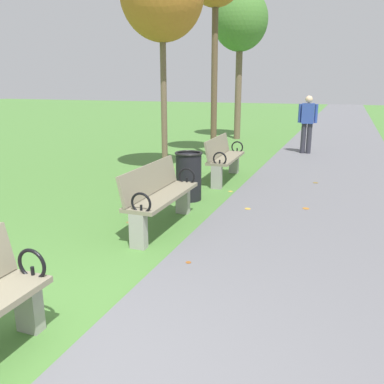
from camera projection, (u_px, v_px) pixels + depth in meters
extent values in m
cube|color=slate|center=(340.00, 128.00, 18.28)|extent=(3.09, 44.00, 0.02)
cube|color=#99968E|center=(29.00, 305.00, 3.26)|extent=(0.20, 0.12, 0.45)
torus|color=black|center=(32.00, 264.00, 3.17)|extent=(0.27, 0.03, 0.27)
cylinder|color=black|center=(33.00, 274.00, 3.19)|extent=(0.03, 0.03, 0.12)
cube|color=gray|center=(163.00, 196.00, 5.52)|extent=(0.46, 1.60, 0.05)
cube|color=gray|center=(150.00, 179.00, 5.52)|extent=(0.14, 1.60, 0.40)
cube|color=#99968E|center=(138.00, 231.00, 4.91)|extent=(0.20, 0.12, 0.45)
cube|color=#99968E|center=(183.00, 199.00, 6.25)|extent=(0.20, 0.12, 0.45)
torus|color=black|center=(141.00, 203.00, 4.78)|extent=(0.27, 0.03, 0.27)
cylinder|color=black|center=(141.00, 210.00, 4.80)|extent=(0.03, 0.03, 0.12)
torus|color=black|center=(187.00, 176.00, 6.15)|extent=(0.27, 0.03, 0.27)
cylinder|color=black|center=(187.00, 181.00, 6.18)|extent=(0.03, 0.03, 0.12)
cube|color=gray|center=(226.00, 158.00, 8.32)|extent=(0.50, 1.62, 0.05)
cube|color=gray|center=(218.00, 147.00, 8.32)|extent=(0.18, 1.60, 0.40)
cube|color=#99968E|center=(217.00, 177.00, 7.71)|extent=(0.20, 0.13, 0.45)
cube|color=#99968E|center=(234.00, 163.00, 9.07)|extent=(0.20, 0.13, 0.45)
torus|color=black|center=(220.00, 159.00, 7.58)|extent=(0.27, 0.04, 0.27)
cylinder|color=black|center=(220.00, 163.00, 7.60)|extent=(0.03, 0.03, 0.12)
torus|color=black|center=(237.00, 147.00, 8.97)|extent=(0.27, 0.04, 0.27)
cylinder|color=black|center=(237.00, 151.00, 8.99)|extent=(0.03, 0.03, 0.12)
cylinder|color=brown|center=(164.00, 103.00, 8.55)|extent=(0.13, 0.13, 3.12)
cylinder|color=brown|center=(214.00, 80.00, 10.50)|extent=(0.16, 0.16, 4.09)
cylinder|color=brown|center=(238.00, 91.00, 14.29)|extent=(0.23, 0.23, 3.40)
ellipsoid|color=#477A33|center=(240.00, 20.00, 13.67)|extent=(1.88, 1.88, 2.07)
cylinder|color=#2D2D38|center=(309.00, 139.00, 11.45)|extent=(0.14, 0.14, 0.85)
cylinder|color=#2D2D38|center=(303.00, 138.00, 11.50)|extent=(0.14, 0.14, 0.85)
cube|color=#2D4799|center=(308.00, 113.00, 11.29)|extent=(0.35, 0.24, 0.56)
sphere|color=beige|center=(309.00, 99.00, 11.19)|extent=(0.20, 0.20, 0.20)
cylinder|color=#2D4799|center=(316.00, 114.00, 11.22)|extent=(0.09, 0.09, 0.52)
cylinder|color=#2D4799|center=(300.00, 113.00, 11.35)|extent=(0.09, 0.09, 0.52)
cylinder|color=black|center=(189.00, 177.00, 6.94)|extent=(0.44, 0.44, 0.80)
torus|color=black|center=(189.00, 153.00, 6.83)|extent=(0.48, 0.48, 0.04)
cylinder|color=gold|center=(173.00, 167.00, 9.76)|extent=(0.12, 0.12, 0.00)
cylinder|color=gold|center=(231.00, 191.00, 7.57)|extent=(0.09, 0.09, 0.00)
cylinder|color=gold|center=(248.00, 209.00, 6.45)|extent=(0.11, 0.11, 0.00)
cylinder|color=#93511E|center=(188.00, 262.00, 4.52)|extent=(0.07, 0.07, 0.00)
cylinder|color=#AD6B23|center=(306.00, 208.00, 6.46)|extent=(0.14, 0.14, 0.00)
cylinder|color=brown|center=(316.00, 183.00, 8.13)|extent=(0.12, 0.12, 0.00)
cylinder|color=brown|center=(129.00, 222.00, 5.88)|extent=(0.14, 0.14, 0.00)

